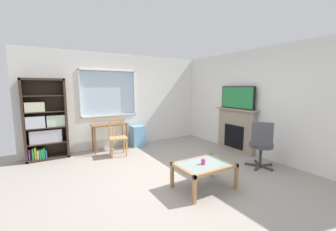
# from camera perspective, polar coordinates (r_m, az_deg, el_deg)

# --- Properties ---
(ground) EXTENTS (6.05, 6.16, 0.02)m
(ground) POSITION_cam_1_polar(r_m,az_deg,el_deg) (4.16, -0.60, -16.41)
(ground) COLOR #9E9389
(wall_back_with_window) EXTENTS (5.05, 0.15, 2.61)m
(wall_back_with_window) POSITION_cam_1_polar(r_m,az_deg,el_deg) (6.19, -12.46, 3.72)
(wall_back_with_window) COLOR silver
(wall_back_with_window) RESTS_ON ground
(wall_right) EXTENTS (0.12, 5.36, 2.61)m
(wall_right) POSITION_cam_1_polar(r_m,az_deg,el_deg) (5.59, 22.96, 3.17)
(wall_right) COLOR silver
(wall_right) RESTS_ON ground
(bookshelf) EXTENTS (0.90, 0.38, 1.89)m
(bookshelf) POSITION_cam_1_polar(r_m,az_deg,el_deg) (5.68, -30.69, -1.84)
(bookshelf) COLOR #38281E
(bookshelf) RESTS_ON ground
(desk_under_window) EXTENTS (0.94, 0.39, 0.72)m
(desk_under_window) POSITION_cam_1_polar(r_m,az_deg,el_deg) (5.81, -15.63, -3.53)
(desk_under_window) COLOR brown
(desk_under_window) RESTS_ON ground
(wooden_chair) EXTENTS (0.47, 0.46, 0.90)m
(wooden_chair) POSITION_cam_1_polar(r_m,az_deg,el_deg) (5.37, -13.55, -5.71)
(wooden_chair) COLOR tan
(wooden_chair) RESTS_ON ground
(plastic_drawer_unit) EXTENTS (0.35, 0.40, 0.59)m
(plastic_drawer_unit) POSITION_cam_1_polar(r_m,az_deg,el_deg) (6.17, -8.42, -5.46)
(plastic_drawer_unit) COLOR #72ADDB
(plastic_drawer_unit) RESTS_ON ground
(fireplace) EXTENTS (0.26, 1.22, 1.14)m
(fireplace) POSITION_cam_1_polar(r_m,az_deg,el_deg) (5.84, 18.15, -3.74)
(fireplace) COLOR gray
(fireplace) RESTS_ON ground
(tv) EXTENTS (0.06, 1.03, 0.58)m
(tv) POSITION_cam_1_polar(r_m,az_deg,el_deg) (5.72, 18.39, 4.67)
(tv) COLOR black
(tv) RESTS_ON fireplace
(office_chair) EXTENTS (0.62, 0.57, 1.00)m
(office_chair) POSITION_cam_1_polar(r_m,az_deg,el_deg) (4.77, 24.13, -6.75)
(office_chair) COLOR #4C4C51
(office_chair) RESTS_ON ground
(coffee_table) EXTENTS (0.93, 0.66, 0.43)m
(coffee_table) POSITION_cam_1_polar(r_m,az_deg,el_deg) (3.64, 9.81, -13.68)
(coffee_table) COLOR #8C9E99
(coffee_table) RESTS_ON ground
(sippy_cup) EXTENTS (0.07, 0.07, 0.09)m
(sippy_cup) POSITION_cam_1_polar(r_m,az_deg,el_deg) (3.57, 9.57, -12.26)
(sippy_cup) COLOR #DB3D84
(sippy_cup) RESTS_ON coffee_table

